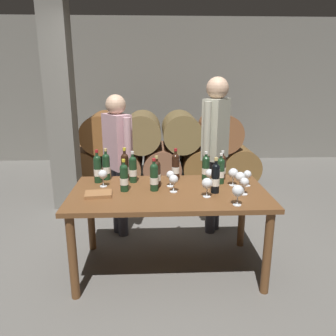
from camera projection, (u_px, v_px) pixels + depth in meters
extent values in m
plane|color=#66635E|center=(169.00, 268.00, 3.07)|extent=(14.00, 14.00, 0.00)
cube|color=slate|center=(160.00, 91.00, 6.72)|extent=(10.00, 0.24, 2.80)
cylinder|color=brown|center=(86.00, 164.00, 5.44)|extent=(0.60, 0.90, 0.60)
cylinder|color=brown|center=(124.00, 164.00, 5.46)|extent=(0.60, 0.90, 0.60)
cylinder|color=brown|center=(162.00, 164.00, 5.49)|extent=(0.60, 0.90, 0.60)
cylinder|color=brown|center=(199.00, 163.00, 5.51)|extent=(0.60, 0.90, 0.60)
cylinder|color=brown|center=(237.00, 163.00, 5.54)|extent=(0.60, 0.90, 0.60)
cylinder|color=brown|center=(103.00, 132.00, 5.30)|extent=(0.60, 0.90, 0.60)
cylinder|color=brown|center=(142.00, 131.00, 5.32)|extent=(0.60, 0.90, 0.60)
cylinder|color=brown|center=(181.00, 131.00, 5.35)|extent=(0.60, 0.90, 0.60)
cylinder|color=brown|center=(219.00, 131.00, 5.38)|extent=(0.60, 0.90, 0.60)
cube|color=slate|center=(61.00, 110.00, 4.20)|extent=(0.32, 0.32, 2.60)
cube|color=brown|center=(169.00, 193.00, 2.87)|extent=(1.70, 0.90, 0.04)
cylinder|color=brown|center=(73.00, 258.00, 2.57)|extent=(0.07, 0.07, 0.72)
cylinder|color=brown|center=(267.00, 253.00, 2.63)|extent=(0.07, 0.07, 0.72)
cylinder|color=brown|center=(91.00, 216.00, 3.32)|extent=(0.07, 0.07, 0.72)
cylinder|color=brown|center=(242.00, 213.00, 3.38)|extent=(0.07, 0.07, 0.72)
cylinder|color=black|center=(215.00, 181.00, 2.79)|extent=(0.07, 0.07, 0.22)
sphere|color=black|center=(216.00, 168.00, 2.76)|extent=(0.07, 0.07, 0.07)
cylinder|color=black|center=(216.00, 164.00, 2.76)|extent=(0.03, 0.03, 0.07)
cylinder|color=tan|center=(216.00, 159.00, 2.74)|extent=(0.03, 0.03, 0.02)
cylinder|color=silver|center=(215.00, 182.00, 2.80)|extent=(0.07, 0.07, 0.06)
cylinder|color=#19381E|center=(124.00, 180.00, 2.84)|extent=(0.07, 0.07, 0.20)
sphere|color=#19381E|center=(124.00, 168.00, 2.81)|extent=(0.07, 0.07, 0.07)
cylinder|color=#19381E|center=(124.00, 165.00, 2.80)|extent=(0.03, 0.03, 0.06)
cylinder|color=gold|center=(123.00, 161.00, 2.79)|extent=(0.03, 0.03, 0.02)
cylinder|color=silver|center=(124.00, 181.00, 2.84)|extent=(0.07, 0.07, 0.06)
cylinder|color=#19381E|center=(154.00, 179.00, 2.85)|extent=(0.07, 0.07, 0.20)
sphere|color=#19381E|center=(154.00, 167.00, 2.82)|extent=(0.07, 0.07, 0.07)
cylinder|color=#19381E|center=(154.00, 165.00, 2.81)|extent=(0.03, 0.03, 0.06)
cylinder|color=#B21E23|center=(154.00, 160.00, 2.80)|extent=(0.03, 0.03, 0.02)
cylinder|color=silver|center=(154.00, 180.00, 2.85)|extent=(0.07, 0.07, 0.06)
cylinder|color=black|center=(176.00, 169.00, 3.15)|extent=(0.07, 0.07, 0.21)
sphere|color=black|center=(176.00, 157.00, 3.11)|extent=(0.07, 0.07, 0.07)
cylinder|color=black|center=(176.00, 155.00, 3.11)|extent=(0.03, 0.03, 0.07)
cylinder|color=#B21E23|center=(176.00, 150.00, 3.09)|extent=(0.03, 0.03, 0.02)
cylinder|color=silver|center=(176.00, 170.00, 3.15)|extent=(0.07, 0.07, 0.06)
cylinder|color=#19381E|center=(206.00, 170.00, 3.15)|extent=(0.07, 0.07, 0.19)
sphere|color=#19381E|center=(206.00, 160.00, 3.12)|extent=(0.07, 0.07, 0.07)
cylinder|color=#19381E|center=(206.00, 157.00, 3.11)|extent=(0.03, 0.03, 0.06)
cylinder|color=silver|center=(206.00, 153.00, 3.10)|extent=(0.03, 0.03, 0.02)
cylinder|color=silver|center=(206.00, 171.00, 3.15)|extent=(0.07, 0.07, 0.06)
cylinder|color=black|center=(157.00, 176.00, 2.95)|extent=(0.07, 0.07, 0.20)
sphere|color=black|center=(156.00, 165.00, 2.92)|extent=(0.07, 0.07, 0.07)
cylinder|color=black|center=(156.00, 162.00, 2.91)|extent=(0.03, 0.03, 0.06)
cylinder|color=tan|center=(156.00, 157.00, 2.90)|extent=(0.03, 0.03, 0.02)
cylinder|color=silver|center=(157.00, 177.00, 2.95)|extent=(0.07, 0.07, 0.06)
cylinder|color=#19381E|center=(98.00, 171.00, 3.06)|extent=(0.07, 0.07, 0.22)
sphere|color=#19381E|center=(97.00, 159.00, 3.03)|extent=(0.07, 0.07, 0.07)
cylinder|color=#19381E|center=(97.00, 156.00, 3.02)|extent=(0.03, 0.03, 0.07)
cylinder|color=#B21E23|center=(97.00, 151.00, 3.01)|extent=(0.03, 0.03, 0.02)
cylinder|color=silver|center=(98.00, 172.00, 3.07)|extent=(0.07, 0.07, 0.07)
cylinder|color=#19381E|center=(106.00, 169.00, 3.15)|extent=(0.07, 0.07, 0.21)
sphere|color=#19381E|center=(106.00, 157.00, 3.12)|extent=(0.07, 0.07, 0.07)
cylinder|color=#19381E|center=(106.00, 155.00, 3.11)|extent=(0.03, 0.03, 0.07)
cylinder|color=tan|center=(105.00, 150.00, 3.10)|extent=(0.03, 0.03, 0.02)
cylinder|color=silver|center=(106.00, 170.00, 3.15)|extent=(0.07, 0.07, 0.06)
cylinder|color=black|center=(125.00, 169.00, 3.11)|extent=(0.07, 0.07, 0.22)
sphere|color=black|center=(125.00, 157.00, 3.08)|extent=(0.07, 0.07, 0.07)
cylinder|color=black|center=(124.00, 154.00, 3.07)|extent=(0.03, 0.03, 0.07)
cylinder|color=gold|center=(124.00, 149.00, 3.06)|extent=(0.03, 0.03, 0.03)
cylinder|color=silver|center=(125.00, 170.00, 3.12)|extent=(0.07, 0.07, 0.07)
cylinder|color=#19381E|center=(133.00, 171.00, 3.07)|extent=(0.07, 0.07, 0.21)
sphere|color=#19381E|center=(133.00, 160.00, 3.04)|extent=(0.07, 0.07, 0.07)
cylinder|color=#19381E|center=(133.00, 157.00, 3.03)|extent=(0.03, 0.03, 0.06)
cylinder|color=silver|center=(132.00, 153.00, 3.02)|extent=(0.03, 0.03, 0.02)
cylinder|color=silver|center=(133.00, 173.00, 3.07)|extent=(0.07, 0.07, 0.06)
cylinder|color=#19381E|center=(220.00, 173.00, 3.04)|extent=(0.07, 0.07, 0.20)
sphere|color=#19381E|center=(221.00, 162.00, 3.01)|extent=(0.07, 0.07, 0.07)
cylinder|color=#19381E|center=(221.00, 159.00, 3.00)|extent=(0.03, 0.03, 0.06)
cylinder|color=silver|center=(221.00, 155.00, 2.99)|extent=(0.03, 0.03, 0.02)
cylinder|color=silver|center=(220.00, 174.00, 3.04)|extent=(0.07, 0.07, 0.06)
cylinder|color=black|center=(222.00, 169.00, 3.17)|extent=(0.07, 0.07, 0.19)
sphere|color=black|center=(223.00, 159.00, 3.14)|extent=(0.07, 0.07, 0.07)
cylinder|color=black|center=(223.00, 156.00, 3.13)|extent=(0.03, 0.03, 0.06)
cylinder|color=silver|center=(223.00, 152.00, 3.12)|extent=(0.03, 0.03, 0.02)
cylinder|color=silver|center=(222.00, 170.00, 3.17)|extent=(0.07, 0.07, 0.06)
cylinder|color=white|center=(233.00, 185.00, 3.00)|extent=(0.06, 0.06, 0.00)
cylinder|color=white|center=(233.00, 181.00, 2.99)|extent=(0.01, 0.01, 0.07)
sphere|color=white|center=(233.00, 173.00, 2.97)|extent=(0.09, 0.09, 0.09)
cylinder|color=white|center=(209.00, 185.00, 3.01)|extent=(0.06, 0.06, 0.00)
cylinder|color=white|center=(209.00, 181.00, 3.00)|extent=(0.01, 0.01, 0.07)
sphere|color=white|center=(210.00, 173.00, 2.98)|extent=(0.08, 0.08, 0.08)
cylinder|color=white|center=(247.00, 186.00, 2.99)|extent=(0.06, 0.06, 0.00)
cylinder|color=white|center=(247.00, 181.00, 2.98)|extent=(0.01, 0.01, 0.07)
sphere|color=white|center=(247.00, 174.00, 2.96)|extent=(0.07, 0.07, 0.07)
cylinder|color=white|center=(244.00, 194.00, 2.78)|extent=(0.06, 0.06, 0.00)
cylinder|color=white|center=(244.00, 190.00, 2.77)|extent=(0.01, 0.01, 0.07)
sphere|color=white|center=(245.00, 182.00, 2.75)|extent=(0.07, 0.07, 0.07)
cylinder|color=white|center=(170.00, 186.00, 2.98)|extent=(0.06, 0.06, 0.00)
cylinder|color=white|center=(170.00, 182.00, 2.97)|extent=(0.01, 0.01, 0.07)
sphere|color=white|center=(170.00, 175.00, 2.95)|extent=(0.07, 0.07, 0.07)
cylinder|color=white|center=(103.00, 186.00, 2.98)|extent=(0.06, 0.06, 0.00)
cylinder|color=white|center=(103.00, 182.00, 2.96)|extent=(0.01, 0.01, 0.07)
sphere|color=white|center=(103.00, 174.00, 2.94)|extent=(0.08, 0.08, 0.08)
cylinder|color=white|center=(237.00, 205.00, 2.55)|extent=(0.06, 0.06, 0.00)
cylinder|color=white|center=(237.00, 200.00, 2.54)|extent=(0.01, 0.01, 0.07)
sphere|color=white|center=(238.00, 191.00, 2.52)|extent=(0.09, 0.09, 0.09)
cylinder|color=white|center=(207.00, 197.00, 2.73)|extent=(0.06, 0.06, 0.00)
cylinder|color=white|center=(207.00, 192.00, 2.71)|extent=(0.01, 0.01, 0.07)
sphere|color=white|center=(207.00, 183.00, 2.69)|extent=(0.09, 0.09, 0.09)
cylinder|color=white|center=(240.00, 189.00, 2.90)|extent=(0.06, 0.06, 0.00)
cylinder|color=white|center=(240.00, 185.00, 2.89)|extent=(0.01, 0.01, 0.07)
sphere|color=white|center=(240.00, 177.00, 2.87)|extent=(0.09, 0.09, 0.09)
cylinder|color=white|center=(174.00, 192.00, 2.84)|extent=(0.06, 0.06, 0.00)
cylinder|color=white|center=(174.00, 187.00, 2.83)|extent=(0.01, 0.01, 0.07)
sphere|color=white|center=(174.00, 179.00, 2.81)|extent=(0.08, 0.08, 0.08)
cube|color=#936038|center=(98.00, 194.00, 2.75)|extent=(0.24, 0.18, 0.03)
cylinder|color=#383842|center=(215.00, 194.00, 3.74)|extent=(0.11, 0.11, 0.85)
cylinder|color=#383842|center=(211.00, 197.00, 3.65)|extent=(0.11, 0.11, 0.85)
cube|color=#B2B29E|center=(216.00, 129.00, 3.49)|extent=(0.33, 0.37, 0.64)
cylinder|color=#B2B29E|center=(224.00, 124.00, 3.65)|extent=(0.08, 0.08, 0.54)
cylinder|color=#B2B29E|center=(207.00, 129.00, 3.31)|extent=(0.08, 0.08, 0.54)
sphere|color=tan|center=(218.00, 88.00, 3.38)|extent=(0.23, 0.23, 0.23)
cylinder|color=#383842|center=(117.00, 200.00, 3.68)|extent=(0.11, 0.11, 0.77)
cylinder|color=#383842|center=(122.00, 203.00, 3.60)|extent=(0.11, 0.11, 0.77)
cube|color=#CC9EA8|center=(117.00, 142.00, 3.45)|extent=(0.33, 0.37, 0.58)
cylinder|color=#CC9EA8|center=(108.00, 136.00, 3.60)|extent=(0.08, 0.08, 0.49)
cylinder|color=#CC9EA8|center=(128.00, 142.00, 3.29)|extent=(0.08, 0.08, 0.49)
sphere|color=tan|center=(116.00, 105.00, 3.35)|extent=(0.21, 0.21, 0.21)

